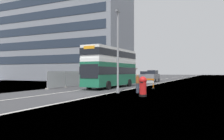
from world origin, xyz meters
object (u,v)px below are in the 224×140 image
at_px(double_decker_bus, 111,67).
at_px(car_receding_mid, 145,76).
at_px(car_oncoming_near, 153,76).
at_px(pedestrian_at_kerb, 138,84).
at_px(red_pillar_postbox, 143,86).
at_px(roadworks_barrier, 148,82).
at_px(lamppost_foreground, 118,54).

relative_size(double_decker_bus, car_receding_mid, 2.63).
bearing_deg(double_decker_bus, car_receding_mid, 97.44).
relative_size(car_oncoming_near, pedestrian_at_kerb, 2.53).
distance_m(car_oncoming_near, pedestrian_at_kerb, 24.55).
distance_m(double_decker_bus, car_oncoming_near, 18.66).
height_order(double_decker_bus, pedestrian_at_kerb, double_decker_bus).
height_order(car_oncoming_near, pedestrian_at_kerb, car_oncoming_near).
xyz_separation_m(car_oncoming_near, car_receding_mid, (-3.65, 6.73, -0.09)).
bearing_deg(red_pillar_postbox, pedestrian_at_kerb, 116.72).
bearing_deg(red_pillar_postbox, roadworks_barrier, 103.80).
xyz_separation_m(red_pillar_postbox, roadworks_barrier, (-2.26, 9.22, -0.14)).
bearing_deg(roadworks_barrier, lamppost_foreground, -95.86).
bearing_deg(car_oncoming_near, red_pillar_postbox, -76.68).
height_order(red_pillar_postbox, car_oncoming_near, car_oncoming_near).
height_order(red_pillar_postbox, pedestrian_at_kerb, pedestrian_at_kerb).
distance_m(roadworks_barrier, pedestrian_at_kerb, 6.58).
bearing_deg(double_decker_bus, red_pillar_postbox, -50.69).
bearing_deg(car_oncoming_near, roadworks_barrier, -76.94).
xyz_separation_m(double_decker_bus, car_receding_mid, (-3.31, 25.33, -1.62)).
xyz_separation_m(lamppost_foreground, car_oncoming_near, (-3.31, 24.91, -2.59)).
distance_m(red_pillar_postbox, roadworks_barrier, 9.49).
xyz_separation_m(lamppost_foreground, roadworks_barrier, (0.76, 7.37, -2.92)).
distance_m(car_receding_mid, pedestrian_at_kerb, 31.96).
relative_size(car_oncoming_near, car_receding_mid, 1.13).
relative_size(double_decker_bus, pedestrian_at_kerb, 5.88).
relative_size(red_pillar_postbox, car_oncoming_near, 0.36).
distance_m(lamppost_foreground, red_pillar_postbox, 4.50).
relative_size(roadworks_barrier, car_oncoming_near, 0.38).
relative_size(double_decker_bus, roadworks_barrier, 6.10).
bearing_deg(roadworks_barrier, red_pillar_postbox, -76.20).
xyz_separation_m(roadworks_barrier, car_receding_mid, (-7.72, 24.27, 0.24)).
bearing_deg(red_pillar_postbox, car_receding_mid, 106.61).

